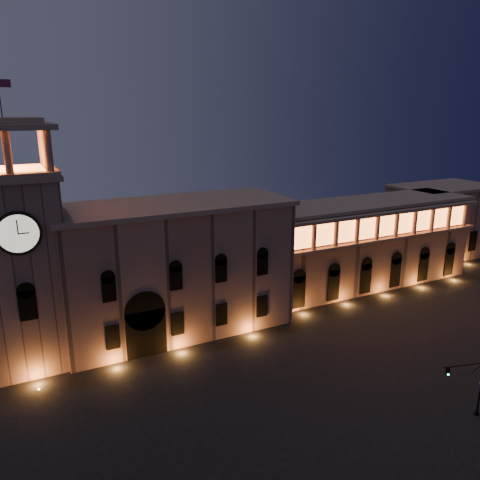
% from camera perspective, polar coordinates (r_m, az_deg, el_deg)
% --- Properties ---
extents(ground, '(160.00, 160.00, 0.00)m').
position_cam_1_polar(ground, '(50.21, 3.60, -19.97)').
color(ground, black).
rests_on(ground, ground).
extents(government_building, '(30.80, 12.80, 17.60)m').
position_cam_1_polar(government_building, '(63.43, -7.93, -3.32)').
color(government_building, '#856157').
rests_on(government_building, ground).
extents(clock_tower, '(9.80, 9.80, 32.40)m').
position_cam_1_polar(clock_tower, '(58.49, -25.08, -2.49)').
color(clock_tower, '#856157').
rests_on(clock_tower, ground).
extents(colonnade_wing, '(40.60, 11.50, 14.50)m').
position_cam_1_polar(colonnade_wing, '(82.23, 14.66, -0.32)').
color(colonnade_wing, '#805C52').
rests_on(colonnade_wing, ground).
extents(secondary_building, '(20.00, 12.00, 14.00)m').
position_cam_1_polar(secondary_building, '(104.69, 23.26, 2.09)').
color(secondary_building, '#805C52').
rests_on(secondary_building, ground).
extents(traffic_light, '(4.54, 1.46, 6.42)m').
position_cam_1_polar(traffic_light, '(52.63, 26.63, -15.59)').
color(traffic_light, black).
rests_on(traffic_light, ground).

